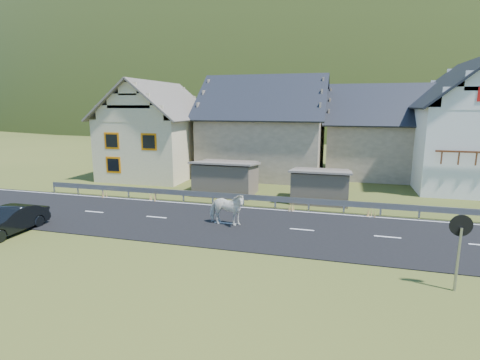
% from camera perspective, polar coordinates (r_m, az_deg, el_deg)
% --- Properties ---
extents(ground, '(160.00, 160.00, 0.00)m').
position_cam_1_polar(ground, '(19.82, -2.24, -6.69)').
color(ground, '#364219').
rests_on(ground, ground).
extents(road, '(60.00, 7.00, 0.04)m').
position_cam_1_polar(road, '(19.81, -2.24, -6.64)').
color(road, black).
rests_on(road, ground).
extents(lane_markings, '(60.00, 6.60, 0.01)m').
position_cam_1_polar(lane_markings, '(19.80, -2.24, -6.57)').
color(lane_markings, silver).
rests_on(lane_markings, road).
extents(guardrail, '(28.10, 0.09, 0.75)m').
position_cam_1_polar(guardrail, '(23.06, 0.50, -2.62)').
color(guardrail, '#93969B').
rests_on(guardrail, ground).
extents(shed_left, '(4.30, 3.30, 2.40)m').
position_cam_1_polar(shed_left, '(26.13, -2.16, 0.25)').
color(shed_left, '#675A4C').
rests_on(shed_left, ground).
extents(shed_right, '(3.80, 2.90, 2.20)m').
position_cam_1_polar(shed_right, '(24.53, 12.13, -0.98)').
color(shed_right, '#675A4C').
rests_on(shed_right, ground).
extents(house_cream, '(7.80, 9.80, 8.30)m').
position_cam_1_polar(house_cream, '(33.87, -12.50, 8.09)').
color(house_cream, beige).
rests_on(house_cream, ground).
extents(house_stone_a, '(10.80, 9.80, 8.90)m').
position_cam_1_polar(house_stone_a, '(33.66, 3.82, 8.79)').
color(house_stone_a, tan).
rests_on(house_stone_a, ground).
extents(house_stone_b, '(9.80, 8.80, 8.10)m').
position_cam_1_polar(house_stone_b, '(35.16, 20.82, 7.54)').
color(house_stone_b, tan).
rests_on(house_stone_b, ground).
extents(house_white, '(8.80, 10.80, 9.70)m').
position_cam_1_polar(house_white, '(33.30, 31.82, 7.84)').
color(house_white, white).
rests_on(house_white, ground).
extents(mountain, '(440.00, 280.00, 260.00)m').
position_cam_1_polar(mountain, '(199.68, 14.97, 3.48)').
color(mountain, '#21340F').
rests_on(mountain, ground).
extents(conifer_patch, '(76.00, 50.00, 28.00)m').
position_cam_1_polar(conifer_patch, '(141.62, -10.30, 11.15)').
color(conifer_patch, black).
rests_on(conifer_patch, ground).
extents(horse, '(1.07, 2.11, 1.73)m').
position_cam_1_polar(horse, '(19.27, -2.09, -4.40)').
color(horse, silver).
rests_on(horse, road).
extents(car, '(1.40, 3.93, 1.29)m').
position_cam_1_polar(car, '(21.34, -31.75, -5.30)').
color(car, black).
rests_on(car, ground).
extents(traffic_mirror, '(0.73, 0.24, 2.64)m').
position_cam_1_polar(traffic_mirror, '(14.38, 30.52, -7.30)').
color(traffic_mirror, '#93969B').
rests_on(traffic_mirror, ground).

